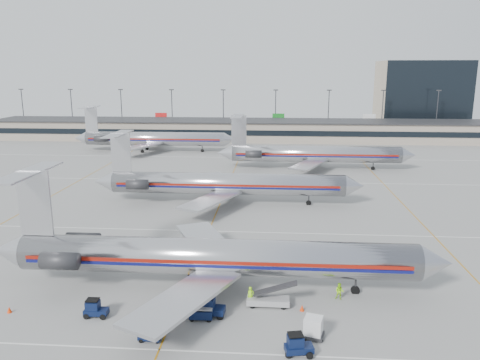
# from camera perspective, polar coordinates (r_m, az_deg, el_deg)

# --- Properties ---
(ground) EXTENTS (260.00, 260.00, 0.00)m
(ground) POSITION_cam_1_polar(r_m,az_deg,el_deg) (55.04, -5.30, -9.66)
(ground) COLOR gray
(ground) RESTS_ON ground
(apron_markings) EXTENTS (160.00, 0.15, 0.02)m
(apron_markings) POSITION_cam_1_polar(r_m,az_deg,el_deg) (64.26, -3.84, -6.22)
(apron_markings) COLOR silver
(apron_markings) RESTS_ON ground
(terminal) EXTENTS (162.00, 17.00, 6.25)m
(terminal) POSITION_cam_1_polar(r_m,az_deg,el_deg) (149.36, 0.84, 6.14)
(terminal) COLOR gray
(terminal) RESTS_ON ground
(light_mast_row) EXTENTS (163.60, 0.40, 15.28)m
(light_mast_row) POSITION_cam_1_polar(r_m,az_deg,el_deg) (162.76, 1.14, 8.63)
(light_mast_row) COLOR #38383D
(light_mast_row) RESTS_ON ground
(distant_building) EXTENTS (30.00, 20.00, 25.00)m
(distant_building) POSITION_cam_1_polar(r_m,az_deg,el_deg) (186.04, 21.16, 9.54)
(distant_building) COLOR tan
(distant_building) RESTS_ON ground
(jet_foreground) EXTENTS (45.65, 26.88, 11.95)m
(jet_foreground) POSITION_cam_1_polar(r_m,az_deg,el_deg) (46.82, -4.07, -9.24)
(jet_foreground) COLOR #BDBCC1
(jet_foreground) RESTS_ON ground
(jet_second_row) EXTENTS (44.38, 26.13, 11.62)m
(jet_second_row) POSITION_cam_1_polar(r_m,az_deg,el_deg) (76.55, -2.23, -0.41)
(jet_second_row) COLOR #BDBCC1
(jet_second_row) RESTS_ON ground
(jet_third_row) EXTENTS (43.67, 26.86, 11.94)m
(jet_third_row) POSITION_cam_1_polar(r_m,az_deg,el_deg) (104.86, 8.69, 3.19)
(jet_third_row) COLOR #BDBCC1
(jet_third_row) RESTS_ON ground
(jet_back_row) EXTENTS (44.42, 27.32, 12.15)m
(jet_back_row) POSITION_cam_1_polar(r_m,az_deg,el_deg) (129.30, -10.75, 4.99)
(jet_back_row) COLOR #BDBCC1
(jet_back_row) RESTS_ON ground
(tug_left) EXTENTS (2.07, 1.11, 1.68)m
(tug_left) POSITION_cam_1_polar(r_m,az_deg,el_deg) (44.74, -17.29, -14.77)
(tug_left) COLOR #091333
(tug_left) RESTS_ON ground
(tug_center) EXTENTS (2.57, 1.44, 2.01)m
(tug_center) POSITION_cam_1_polar(r_m,az_deg,el_deg) (42.98, -3.78, -15.14)
(tug_center) COLOR #091333
(tug_center) RESTS_ON ground
(tug_right) EXTENTS (2.34, 1.49, 1.77)m
(tug_right) POSITION_cam_1_polar(r_m,az_deg,el_deg) (38.16, 7.01, -19.37)
(tug_right) COLOR #091333
(tug_right) RESTS_ON ground
(cart_inner) EXTENTS (1.90, 1.38, 1.03)m
(cart_inner) POSITION_cam_1_polar(r_m,az_deg,el_deg) (40.47, -10.85, -17.90)
(cart_inner) COLOR #091333
(cart_inner) RESTS_ON ground
(cart_outer) EXTENTS (2.06, 1.44, 1.15)m
(cart_outer) POSITION_cam_1_polar(r_m,az_deg,el_deg) (42.80, -4.73, -15.75)
(cart_outer) COLOR #091333
(cart_outer) RESTS_ON ground
(uld_container) EXTENTS (2.01, 1.81, 1.79)m
(uld_container) POSITION_cam_1_polar(r_m,az_deg,el_deg) (40.34, 8.92, -17.33)
(uld_container) COLOR #2D2D30
(uld_container) RESTS_ON ground
(belt_loader) EXTENTS (4.63, 1.44, 2.46)m
(belt_loader) POSITION_cam_1_polar(r_m,az_deg,el_deg) (44.76, 3.56, -14.30)
(belt_loader) COLOR #989898
(belt_loader) RESTS_ON ground
(ramp_worker_near) EXTENTS (0.74, 0.59, 1.76)m
(ramp_worker_near) POSITION_cam_1_polar(r_m,az_deg,el_deg) (44.78, 1.31, -13.94)
(ramp_worker_near) COLOR #9AED16
(ramp_worker_near) RESTS_ON ground
(ramp_worker_far) EXTENTS (0.94, 0.83, 1.64)m
(ramp_worker_far) POSITION_cam_1_polar(r_m,az_deg,el_deg) (46.67, 12.03, -13.14)
(ramp_worker_far) COLOR #9FEE16
(ramp_worker_far) RESTS_ON ground
(cone_right) EXTENTS (0.43, 0.43, 0.57)m
(cone_right) POSITION_cam_1_polar(r_m,az_deg,el_deg) (44.37, 7.57, -15.20)
(cone_right) COLOR red
(cone_right) RESTS_ON ground
(cone_left) EXTENTS (0.52, 0.52, 0.57)m
(cone_left) POSITION_cam_1_polar(r_m,az_deg,el_deg) (48.43, -26.31, -13.99)
(cone_left) COLOR red
(cone_left) RESTS_ON ground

